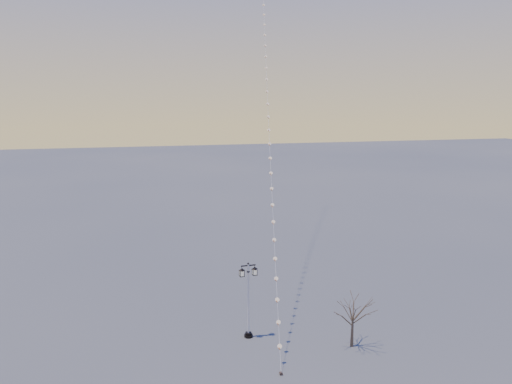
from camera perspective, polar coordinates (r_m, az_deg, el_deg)
name	(u,v)px	position (r m, az deg, el deg)	size (l,w,h in m)	color
ground	(272,363)	(31.93, 1.98, -19.87)	(300.00, 300.00, 0.00)	#515351
street_lamp	(248,296)	(33.53, -0.93, -12.46)	(1.39, 0.61, 5.48)	black
bare_tree	(353,312)	(33.21, 11.62, -13.99)	(2.15, 2.15, 3.57)	#483928
kite_train	(267,55)	(48.90, 1.28, 16.18)	(10.65, 44.77, 41.84)	#392A20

